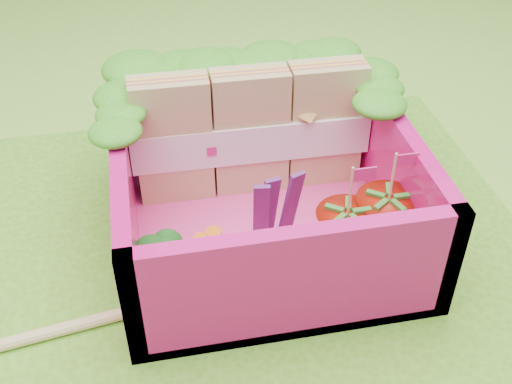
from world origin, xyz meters
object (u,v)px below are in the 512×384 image
at_px(bento_box, 264,187).
at_px(chopsticks, 20,340).
at_px(strawberry_left, 345,237).
at_px(sandwich_stack, 251,132).
at_px(strawberry_right, 385,223).
at_px(broccoli, 168,263).

height_order(bento_box, chopsticks, bento_box).
relative_size(strawberry_left, chopsticks, 0.23).
bearing_deg(sandwich_stack, strawberry_right, -50.09).
xyz_separation_m(bento_box, strawberry_left, (0.30, -0.30, -0.08)).
bearing_deg(chopsticks, strawberry_left, 6.59).
relative_size(bento_box, strawberry_right, 2.49).
relative_size(bento_box, strawberry_left, 2.55).
bearing_deg(chopsticks, strawberry_right, 7.34).
height_order(sandwich_stack, strawberry_left, sandwich_stack).
distance_m(broccoli, chopsticks, 0.65).
height_order(sandwich_stack, broccoli, sandwich_stack).
distance_m(sandwich_stack, chopsticks, 1.38).
distance_m(strawberry_left, strawberry_right, 0.20).
xyz_separation_m(broccoli, strawberry_left, (0.76, 0.04, -0.03)).
distance_m(sandwich_stack, strawberry_left, 0.71).
xyz_separation_m(bento_box, broccoli, (-0.47, -0.34, -0.06)).
height_order(sandwich_stack, chopsticks, sandwich_stack).
distance_m(broccoli, strawberry_right, 0.96).
bearing_deg(strawberry_right, bento_box, 152.00).
relative_size(broccoli, strawberry_right, 0.58).
distance_m(strawberry_left, chopsticks, 1.39).
bearing_deg(strawberry_right, sandwich_stack, 129.91).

